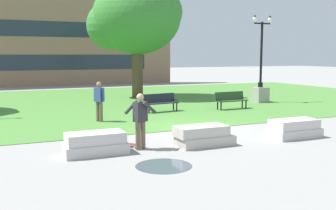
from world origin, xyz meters
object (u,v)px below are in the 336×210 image
object	(u,v)px
skateboard	(130,144)
lamp_post_right	(260,85)
concrete_block_right	(294,129)
concrete_block_left	(203,136)
concrete_block_center	(95,144)
person_bystander_near_lawn	(99,99)
person_skateboarder	(140,118)
park_bench_near_left	(231,99)
park_bench_near_right	(160,101)

from	to	relation	value
skateboard	lamp_post_right	xyz separation A→B (m)	(10.95, 7.84, 0.98)
lamp_post_right	concrete_block_right	bearing A→B (deg)	-120.93
concrete_block_right	concrete_block_left	bearing A→B (deg)	176.12
concrete_block_center	person_bystander_near_lawn	world-z (taller)	person_bystander_near_lawn
person_skateboarder	park_bench_near_left	xyz separation A→B (m)	(7.47, 6.44, -0.43)
person_skateboarder	concrete_block_right	bearing A→B (deg)	-6.04
concrete_block_right	park_bench_near_right	bearing A→B (deg)	103.23
concrete_block_left	person_bystander_near_lawn	world-z (taller)	person_bystander_near_lawn
concrete_block_left	person_skateboarder	world-z (taller)	person_skateboarder
park_bench_near_right	skateboard	bearing A→B (deg)	-120.29
skateboard	park_bench_near_left	bearing A→B (deg)	38.12
person_skateboarder	concrete_block_left	bearing A→B (deg)	-9.80
concrete_block_center	person_bystander_near_lawn	distance (m)	5.63
skateboard	lamp_post_right	distance (m)	13.51
park_bench_near_right	concrete_block_right	bearing A→B (deg)	-76.77
concrete_block_right	person_skateboarder	distance (m)	5.54
lamp_post_right	person_bystander_near_lawn	distance (m)	11.05
skateboard	person_bystander_near_lawn	distance (m)	5.01
concrete_block_right	skateboard	distance (m)	5.74
concrete_block_center	concrete_block_left	xyz separation A→B (m)	(3.37, -0.32, 0.00)
person_skateboarder	person_bystander_near_lawn	world-z (taller)	person_bystander_near_lawn
park_bench_near_right	lamp_post_right	xyz separation A→B (m)	(7.10, 1.24, 0.53)
concrete_block_center	concrete_block_left	size ratio (longest dim) A/B	0.96
concrete_block_right	person_bystander_near_lawn	xyz separation A→B (m)	(-5.35, 5.94, 0.68)
concrete_block_center	person_skateboarder	bearing A→B (deg)	0.89
concrete_block_center	park_bench_near_left	world-z (taller)	park_bench_near_left
person_skateboarder	person_bystander_near_lawn	size ratio (longest dim) A/B	1.00
lamp_post_right	park_bench_near_left	bearing A→B (deg)	-150.91
concrete_block_center	skateboard	xyz separation A→B (m)	(1.21, 0.46, -0.22)
park_bench_near_left	concrete_block_center	bearing A→B (deg)	-143.89
park_bench_near_left	skateboard	bearing A→B (deg)	-141.88
concrete_block_left	skateboard	size ratio (longest dim) A/B	2.05
concrete_block_right	person_skateboarder	size ratio (longest dim) A/B	1.05
person_skateboarder	park_bench_near_left	bearing A→B (deg)	40.79
concrete_block_right	lamp_post_right	bearing A→B (deg)	59.07
concrete_block_left	person_skateboarder	bearing A→B (deg)	170.20
concrete_block_center	lamp_post_right	xyz separation A→B (m)	(12.17, 8.30, 0.76)
person_bystander_near_lawn	park_bench_near_right	bearing A→B (deg)	25.21
lamp_post_right	concrete_block_left	bearing A→B (deg)	-135.57
concrete_block_right	person_bystander_near_lawn	distance (m)	8.03
concrete_block_center	park_bench_near_right	bearing A→B (deg)	54.33
park_bench_near_left	lamp_post_right	bearing A→B (deg)	29.09
park_bench_near_left	person_bystander_near_lawn	size ratio (longest dim) A/B	1.07
concrete_block_center	park_bench_near_left	xyz separation A→B (m)	(8.86, 6.46, 0.23)
skateboard	person_bystander_near_lawn	world-z (taller)	person_bystander_near_lawn
person_skateboarder	park_bench_near_right	world-z (taller)	person_skateboarder
concrete_block_right	lamp_post_right	xyz separation A→B (m)	(5.31, 8.86, 0.76)
concrete_block_left	concrete_block_center	bearing A→B (deg)	174.59
concrete_block_center	concrete_block_right	world-z (taller)	same
concrete_block_left	person_bystander_near_lawn	xyz separation A→B (m)	(-1.86, 5.71, 0.68)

